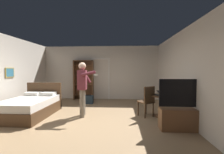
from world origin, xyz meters
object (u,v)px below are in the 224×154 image
person_blue_shirt (83,85)px  bed (31,106)px  tv_flatscreen (183,115)px  side_table (161,102)px  suitcase_dark (88,100)px  laptop (161,94)px  bottle_on_table (167,92)px  wooden_chair (147,100)px  bookshelf (84,78)px

person_blue_shirt → bed: bearing=-179.1°
tv_flatscreen → side_table: bearing=103.8°
person_blue_shirt → suitcase_dark: 2.04m
bed → laptop: (4.28, 0.08, 0.45)m
laptop → bottle_on_table: 0.18m
laptop → suitcase_dark: bearing=147.3°
wooden_chair → person_blue_shirt: person_blue_shirt is taller
laptop → tv_flatscreen: bearing=-74.6°
bookshelf → tv_flatscreen: bookshelf is taller
bookshelf → side_table: 4.21m
bed → laptop: bed is taller
side_table → bottle_on_table: (0.14, -0.08, 0.34)m
laptop → person_blue_shirt: size_ratio=0.22×
bookshelf → tv_flatscreen: size_ratio=1.55×
tv_flatscreen → wooden_chair: 1.25m
tv_flatscreen → laptop: tv_flatscreen is taller
bed → person_blue_shirt: bearing=0.9°
bed → wooden_chair: (3.84, 0.09, 0.24)m
bed → person_blue_shirt: size_ratio=1.11×
bed → laptop: bearing=1.1°
suitcase_dark → bed: bearing=-131.0°
side_table → bed: bearing=-178.3°
laptop → wooden_chair: size_ratio=0.40×
suitcase_dark → tv_flatscreen: bearing=-44.5°
tv_flatscreen → wooden_chair: (-0.71, 1.01, 0.17)m
bookshelf → wooden_chair: (2.77, -2.67, -0.53)m
tv_flatscreen → bottle_on_table: tv_flatscreen is taller
bookshelf → tv_flatscreen: 5.11m
bed → suitcase_dark: bearing=51.2°
laptop → suitcase_dark: laptop is taller
bookshelf → laptop: bearing=-40.0°
bed → bottle_on_table: (4.44, 0.04, 0.51)m
tv_flatscreen → side_table: (-0.26, 1.04, 0.10)m
wooden_chair → bottle_on_table: bearing=-4.6°
tv_flatscreen → laptop: 1.10m
tv_flatscreen → side_table: size_ratio=1.82×
tv_flatscreen → suitcase_dark: size_ratio=2.77×
tv_flatscreen → side_table: 1.07m
bed → bottle_on_table: size_ratio=7.23×
bottle_on_table → person_blue_shirt: size_ratio=0.15×
person_blue_shirt → suitcase_dark: size_ratio=3.77×
laptop → wooden_chair: 0.48m
side_table → laptop: laptop is taller
laptop → person_blue_shirt: bearing=-178.8°
laptop → suitcase_dark: (-2.78, 1.78, -0.58)m
bed → wooden_chair: bed is taller
side_table → bottle_on_table: 0.37m
bookshelf → tv_flatscreen: (3.48, -3.68, -0.70)m
side_table → wooden_chair: bearing=-176.1°
bed → wooden_chair: 3.85m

